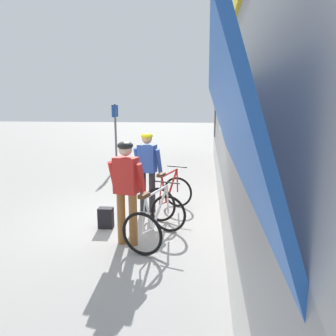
# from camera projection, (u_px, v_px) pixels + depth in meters

# --- Properties ---
(ground_plane) EXTENTS (80.00, 80.00, 0.00)m
(ground_plane) POSITION_uv_depth(u_px,v_px,m) (137.00, 221.00, 6.33)
(ground_plane) COLOR #A09E99
(train_car) EXTENTS (3.30, 18.73, 3.88)m
(train_car) POSITION_uv_depth(u_px,v_px,m) (298.00, 124.00, 6.18)
(train_car) COLOR slate
(train_car) RESTS_ON ground
(cyclist_near_in_blue) EXTENTS (0.65, 0.40, 1.76)m
(cyclist_near_in_blue) POSITION_uv_depth(u_px,v_px,m) (147.00, 165.00, 6.72)
(cyclist_near_in_blue) COLOR #232328
(cyclist_near_in_blue) RESTS_ON ground
(cyclist_far_in_red) EXTENTS (0.65, 0.39, 1.76)m
(cyclist_far_in_red) POSITION_uv_depth(u_px,v_px,m) (126.00, 184.00, 5.07)
(cyclist_far_in_red) COLOR #935B2D
(cyclist_far_in_red) RESTS_ON ground
(bicycle_near_red) EXTENTS (0.97, 1.22, 0.99)m
(bicycle_near_red) POSITION_uv_depth(u_px,v_px,m) (169.00, 196.00, 6.69)
(bicycle_near_red) COLOR black
(bicycle_near_red) RESTS_ON ground
(bicycle_far_white) EXTENTS (0.98, 1.23, 0.99)m
(bicycle_far_white) POSITION_uv_depth(u_px,v_px,m) (156.00, 220.00, 5.25)
(bicycle_far_white) COLOR black
(bicycle_far_white) RESTS_ON ground
(backpack_on_platform) EXTENTS (0.29, 0.19, 0.40)m
(backpack_on_platform) POSITION_uv_depth(u_px,v_px,m) (106.00, 218.00, 5.94)
(backpack_on_platform) COLOR black
(backpack_on_platform) RESTS_ON ground
(platform_sign_post) EXTENTS (0.08, 0.70, 2.40)m
(platform_sign_post) POSITION_uv_depth(u_px,v_px,m) (115.00, 125.00, 11.60)
(platform_sign_post) COLOR #595B60
(platform_sign_post) RESTS_ON ground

